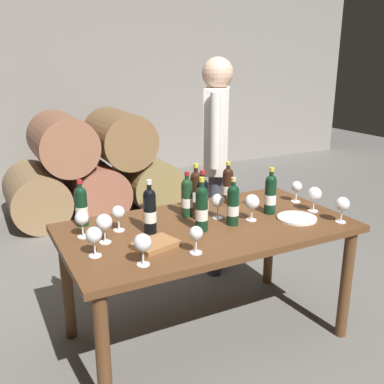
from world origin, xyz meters
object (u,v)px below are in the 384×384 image
object	(u,v)px
wine_bottle_0	(187,197)
wine_bottle_1	(202,208)
wine_bottle_3	(81,206)
wine_glass_1	(104,223)
sommelier_presenting	(216,148)
wine_glass_5	(143,243)
wine_bottle_5	(150,210)
wine_bottle_6	(228,185)
wine_bottle_2	(202,199)
wine_glass_2	(196,234)
wine_glass_3	(218,201)
serving_plate	(297,218)
wine_glass_8	(94,236)
wine_glass_7	(252,202)
wine_glass_9	(314,194)
wine_glass_4	(118,213)
wine_glass_6	(297,187)
wine_bottle_4	(233,204)
wine_bottle_7	(271,194)
tasting_notebook	(155,244)
wine_bottle_8	(196,191)
wine_glass_10	(82,219)
dining_table	(207,239)
wine_glass_0	(342,205)

from	to	relation	value
wine_bottle_0	wine_bottle_1	distance (m)	0.26
wine_bottle_3	wine_glass_1	world-z (taller)	wine_bottle_3
sommelier_presenting	wine_bottle_1	bearing A→B (deg)	-125.04
wine_glass_5	wine_bottle_1	bearing A→B (deg)	29.46
wine_bottle_0	wine_bottle_1	xyz separation A→B (m)	(-0.03, -0.25, 0.01)
wine_bottle_5	wine_bottle_6	bearing A→B (deg)	21.15
wine_bottle_2	wine_bottle_5	bearing A→B (deg)	-174.96
wine_glass_2	wine_glass_3	xyz separation A→B (m)	(0.35, 0.38, 0.01)
sommelier_presenting	serving_plate	bearing A→B (deg)	-87.43
wine_glass_5	wine_glass_8	bearing A→B (deg)	131.69
wine_bottle_6	wine_glass_7	world-z (taller)	wine_bottle_6
wine_bottle_3	wine_glass_5	distance (m)	0.67
wine_bottle_1	wine_glass_9	bearing A→B (deg)	-3.32
wine_glass_4	wine_glass_6	size ratio (longest dim) A/B	1.02
wine_bottle_0	wine_bottle_4	bearing A→B (deg)	-55.93
wine_bottle_0	wine_bottle_1	bearing A→B (deg)	-97.81
wine_glass_2	wine_glass_8	size ratio (longest dim) A/B	0.93
wine_glass_2	wine_glass_8	xyz separation A→B (m)	(-0.46, 0.20, 0.01)
wine_glass_6	wine_glass_9	world-z (taller)	wine_glass_9
wine_bottle_7	wine_glass_3	bearing A→B (deg)	167.77
wine_glass_9	wine_glass_1	bearing A→B (deg)	174.47
tasting_notebook	wine_glass_8	bearing A→B (deg)	157.61
wine_bottle_8	wine_glass_7	world-z (taller)	wine_bottle_8
wine_glass_3	wine_bottle_0	bearing A→B (deg)	139.36
wine_glass_8	tasting_notebook	xyz separation A→B (m)	(0.31, -0.03, -0.10)
wine_glass_7	wine_glass_2	bearing A→B (deg)	-153.42
wine_bottle_4	wine_bottle_5	bearing A→B (deg)	167.53
wine_glass_10	sommelier_presenting	world-z (taller)	sommelier_presenting
wine_bottle_2	wine_glass_8	xyz separation A→B (m)	(-0.72, -0.19, -0.02)
wine_glass_6	wine_bottle_5	bearing A→B (deg)	-177.22
wine_glass_7	tasting_notebook	distance (m)	0.68
wine_bottle_2	wine_glass_5	bearing A→B (deg)	-143.72
wine_bottle_0	wine_glass_2	xyz separation A→B (m)	(-0.21, -0.51, -0.02)
dining_table	wine_glass_5	xyz separation A→B (m)	(-0.53, -0.31, 0.20)
wine_bottle_1	wine_bottle_5	size ratio (longest dim) A/B	1.02
wine_bottle_5	wine_glass_3	size ratio (longest dim) A/B	1.98
wine_bottle_6	wine_glass_10	world-z (taller)	wine_bottle_6
wine_glass_1	wine_glass_8	bearing A→B (deg)	-123.58
wine_glass_6	wine_glass_8	distance (m)	1.47
tasting_notebook	wine_glass_2	bearing A→B (deg)	-63.70
wine_glass_8	wine_bottle_3	bearing A→B (deg)	83.78
wine_bottle_3	wine_bottle_6	bearing A→B (deg)	-1.75
wine_bottle_5	wine_glass_0	distance (m)	1.14
wine_glass_6	wine_glass_7	distance (m)	0.50
tasting_notebook	serving_plate	world-z (taller)	tasting_notebook
wine_glass_1	wine_glass_8	world-z (taller)	wine_glass_1
wine_glass_4	wine_bottle_7	bearing A→B (deg)	-9.54
wine_bottle_6	serving_plate	size ratio (longest dim) A/B	1.19
dining_table	wine_bottle_6	xyz separation A→B (m)	(0.33, 0.31, 0.22)
wine_bottle_6	wine_glass_7	xyz separation A→B (m)	(-0.05, -0.36, -0.01)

